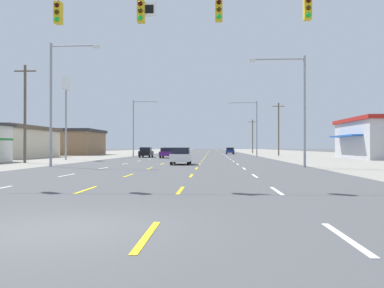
{
  "coord_description": "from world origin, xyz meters",
  "views": [
    {
      "loc": [
        2.92,
        -7.65,
        1.6
      ],
      "look_at": [
        -0.18,
        53.14,
        2.04
      ],
      "focal_mm": 37.53,
      "sensor_mm": 36.0,
      "label": 1
    }
  ],
  "objects": [
    {
      "name": "ground_plane",
      "position": [
        0.0,
        66.0,
        0.0
      ],
      "size": [
        572.0,
        572.0,
        0.0
      ],
      "primitive_type": "plane",
      "color": "#4C4C4F"
    },
    {
      "name": "lot_apron_left",
      "position": [
        -24.75,
        66.0,
        0.0
      ],
      "size": [
        28.0,
        440.0,
        0.01
      ],
      "primitive_type": "cube",
      "color": "gray",
      "rests_on": "ground"
    },
    {
      "name": "lot_apron_right",
      "position": [
        24.75,
        66.0,
        0.0
      ],
      "size": [
        28.0,
        440.0,
        0.01
      ],
      "primitive_type": "cube",
      "color": "gray",
      "rests_on": "ground"
    },
    {
      "name": "lane_markings",
      "position": [
        0.0,
        104.5,
        0.01
      ],
      "size": [
        10.64,
        227.6,
        0.01
      ],
      "color": "white",
      "rests_on": "ground"
    },
    {
      "name": "signal_span_wire",
      "position": [
        -0.02,
        9.11,
        5.44
      ],
      "size": [
        26.22,
        0.53,
        9.16
      ],
      "color": "brown",
      "rests_on": "ground"
    },
    {
      "name": "hatchback_center_turn_nearest",
      "position": [
        0.07,
        28.64,
        0.78
      ],
      "size": [
        1.72,
        3.9,
        1.54
      ],
      "color": "white",
      "rests_on": "ground"
    },
    {
      "name": "sedan_inner_left_near",
      "position": [
        -3.65,
        50.13,
        0.76
      ],
      "size": [
        1.8,
        4.5,
        1.46
      ],
      "color": "#4C196B",
      "rests_on": "ground"
    },
    {
      "name": "hatchback_far_left_mid",
      "position": [
        -7.17,
        52.87,
        0.78
      ],
      "size": [
        1.72,
        3.9,
        1.54
      ],
      "color": "black",
      "rests_on": "ground"
    },
    {
      "name": "sedan_far_left_midfar",
      "position": [
        -6.8,
        76.96,
        0.76
      ],
      "size": [
        1.8,
        4.5,
        1.46
      ],
      "color": "maroon",
      "rests_on": "ground"
    },
    {
      "name": "sedan_far_right_far",
      "position": [
        6.83,
        82.28,
        0.76
      ],
      "size": [
        1.8,
        4.5,
        1.46
      ],
      "color": "navy",
      "rests_on": "ground"
    },
    {
      "name": "storefront_left_row_2",
      "position": [
        -26.48,
        71.2,
        2.55
      ],
      "size": [
        13.5,
        13.45,
        5.05
      ],
      "color": "#8C6B4C",
      "rests_on": "ground"
    },
    {
      "name": "pole_sign_left_row_1",
      "position": [
        -15.14,
        40.91,
        7.73
      ],
      "size": [
        0.24,
        2.18,
        10.24
      ],
      "color": "gray",
      "rests_on": "ground"
    },
    {
      "name": "streetlight_left_row_0",
      "position": [
        -9.75,
        24.14,
        5.78
      ],
      "size": [
        4.09,
        0.26,
        10.02
      ],
      "color": "gray",
      "rests_on": "ground"
    },
    {
      "name": "streetlight_right_row_0",
      "position": [
        9.64,
        24.14,
        5.17
      ],
      "size": [
        4.45,
        0.26,
        8.76
      ],
      "color": "gray",
      "rests_on": "ground"
    },
    {
      "name": "streetlight_left_row_1",
      "position": [
        -9.7,
        58.05,
        5.45
      ],
      "size": [
        4.27,
        0.26,
        9.34
      ],
      "color": "gray",
      "rests_on": "ground"
    },
    {
      "name": "streetlight_right_row_1",
      "position": [
        9.61,
        58.05,
        5.36
      ],
      "size": [
        4.7,
        0.26,
        9.07
      ],
      "color": "gray",
      "rests_on": "ground"
    },
    {
      "name": "utility_pole_left_row_0",
      "position": [
        -15.69,
        31.23,
        5.07
      ],
      "size": [
        2.2,
        0.26,
        9.74
      ],
      "color": "brown",
      "rests_on": "ground"
    },
    {
      "name": "utility_pole_right_row_1",
      "position": [
        14.94,
        65.78,
        4.99
      ],
      "size": [
        2.2,
        0.26,
        9.59
      ],
      "color": "brown",
      "rests_on": "ground"
    },
    {
      "name": "utility_pole_right_row_2",
      "position": [
        12.89,
        92.38,
        4.39
      ],
      "size": [
        2.2,
        0.26,
        8.39
      ],
      "color": "brown",
      "rests_on": "ground"
    }
  ]
}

